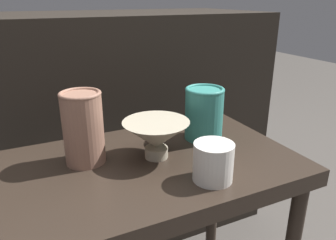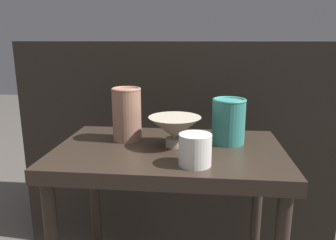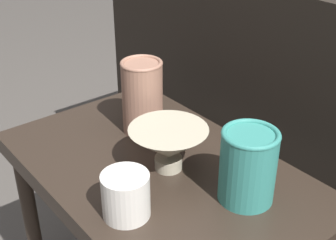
{
  "view_description": "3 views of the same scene",
  "coord_description": "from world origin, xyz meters",
  "px_view_note": "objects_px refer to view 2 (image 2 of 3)",
  "views": [
    {
      "loc": [
        -0.26,
        -0.61,
        0.91
      ],
      "look_at": [
        0.05,
        0.02,
        0.64
      ],
      "focal_mm": 35.0,
      "sensor_mm": 36.0,
      "label": 1
    },
    {
      "loc": [
        0.09,
        -0.9,
        0.86
      ],
      "look_at": [
        -0.0,
        -0.01,
        0.64
      ],
      "focal_mm": 35.0,
      "sensor_mm": 36.0,
      "label": 2
    },
    {
      "loc": [
        0.61,
        -0.46,
        1.08
      ],
      "look_at": [
        -0.01,
        0.03,
        0.65
      ],
      "focal_mm": 50.0,
      "sensor_mm": 36.0,
      "label": 3
    }
  ],
  "objects_px": {
    "vase_colorful_right": "(229,120)",
    "bowl": "(175,128)",
    "vase_textured_left": "(127,114)",
    "cup": "(195,150)"
  },
  "relations": [
    {
      "from": "bowl",
      "to": "vase_textured_left",
      "type": "distance_m",
      "value": 0.16
    },
    {
      "from": "bowl",
      "to": "vase_textured_left",
      "type": "bearing_deg",
      "value": 161.95
    },
    {
      "from": "vase_colorful_right",
      "to": "cup",
      "type": "distance_m",
      "value": 0.21
    },
    {
      "from": "vase_textured_left",
      "to": "bowl",
      "type": "bearing_deg",
      "value": -18.05
    },
    {
      "from": "vase_textured_left",
      "to": "vase_colorful_right",
      "type": "bearing_deg",
      "value": -0.02
    },
    {
      "from": "vase_textured_left",
      "to": "vase_colorful_right",
      "type": "distance_m",
      "value": 0.31
    },
    {
      "from": "vase_textured_left",
      "to": "cup",
      "type": "distance_m",
      "value": 0.29
    },
    {
      "from": "vase_colorful_right",
      "to": "cup",
      "type": "relative_size",
      "value": 1.67
    },
    {
      "from": "bowl",
      "to": "cup",
      "type": "relative_size",
      "value": 1.87
    },
    {
      "from": "vase_colorful_right",
      "to": "bowl",
      "type": "bearing_deg",
      "value": -162.52
    }
  ]
}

